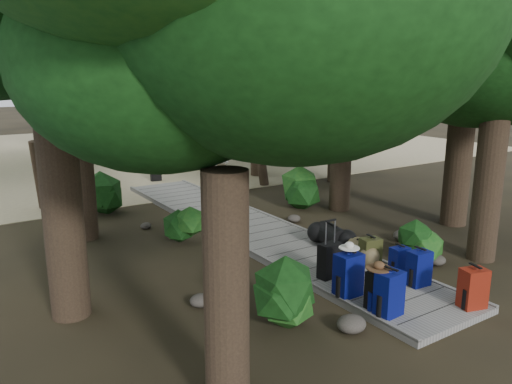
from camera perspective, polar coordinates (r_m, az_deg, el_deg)
ground at (r=11.80m, az=2.00°, el=-5.72°), size 120.00×120.00×0.00m
sand_beach at (r=26.20m, az=-18.67°, el=4.14°), size 40.00×22.00×0.02m
boardwalk at (r=12.56m, az=-0.64°, el=-4.22°), size 2.00×12.00×0.12m
backpack_left_a at (r=8.24m, az=14.99°, el=-10.91°), size 0.45×0.33×0.80m
backpack_left_b at (r=8.39m, az=13.90°, el=-10.66°), size 0.40×0.29×0.73m
backpack_left_c at (r=8.77m, az=10.52°, el=-9.03°), size 0.45×0.32×0.83m
backpack_right_a at (r=8.96m, az=23.59°, el=-9.83°), size 0.47×0.39×0.73m
backpack_right_b at (r=9.52m, az=18.14°, el=-8.08°), size 0.42×0.31×0.71m
backpack_right_c at (r=9.95m, az=16.07°, el=-7.39°), size 0.35×0.26×0.58m
backpack_right_d at (r=10.29m, az=12.93°, el=-6.46°), size 0.44×0.35×0.60m
duffel_right_khaki at (r=10.48m, az=12.20°, el=-6.61°), size 0.61×0.72×0.41m
duffel_right_black at (r=11.15m, az=8.63°, el=-5.00°), size 0.64×0.87×0.50m
suitcase_on_boardwalk at (r=9.49m, az=8.39°, el=-7.73°), size 0.45×0.28×0.67m
lone_suitcase_on_sand at (r=18.75m, az=-11.38°, el=2.18°), size 0.41×0.27×0.60m
hat_brown at (r=8.17m, az=13.87°, el=-8.09°), size 0.41×0.41×0.12m
hat_white at (r=8.67m, az=10.62°, el=-5.95°), size 0.36×0.36×0.12m
kayak at (r=20.58m, az=-22.43°, el=2.05°), size 0.86×3.55×0.35m
sun_lounger at (r=21.74m, az=-4.71°, el=3.93°), size 0.66×1.96×0.63m
tree_right_a at (r=11.13m, az=26.27°, el=13.32°), size 4.92×4.92×8.20m
tree_right_b at (r=13.67m, az=23.26°, el=15.96°), size 5.29×5.29×9.45m
tree_right_c at (r=14.29m, az=10.12°, el=14.72°), size 4.91×4.91×8.50m
tree_right_d at (r=18.38m, az=9.79°, el=16.76°), size 5.48×5.48×10.04m
tree_right_e at (r=19.12m, az=0.23°, el=13.83°), size 4.48×4.48×8.06m
tree_right_f at (r=23.00m, az=0.52°, el=17.38°), size 6.15×6.15×10.99m
tree_left_a at (r=5.24m, az=-3.76°, el=12.27°), size 4.49×4.49×7.48m
tree_left_b at (r=8.10m, az=-22.87°, el=16.60°), size 4.94×4.94×8.89m
tree_left_c at (r=12.13m, az=-20.07°, el=12.60°), size 4.44×4.44×7.72m
tree_back_a at (r=25.01m, az=-21.31°, el=12.68°), size 4.59×4.59×7.94m
tree_back_b at (r=26.95m, az=-16.86°, el=13.90°), size 4.93×4.93×8.81m
tree_back_c at (r=26.99m, az=-7.28°, el=14.24°), size 4.84×4.84×8.72m
palm_right_a at (r=17.62m, az=0.86°, el=13.21°), size 4.49×4.49×7.65m
palm_right_b at (r=23.51m, az=-4.75°, el=13.79°), size 4.22×4.22×8.16m
palm_right_c at (r=23.55m, az=-11.90°, el=12.20°), size 4.43×4.43×7.04m
palm_left_a at (r=15.43m, az=-24.82°, el=9.18°), size 3.85×3.85×6.12m
rock_left_a at (r=7.99m, az=10.85°, el=-14.58°), size 0.47×0.42×0.26m
rock_left_b at (r=8.69m, az=-6.32°, el=-12.21°), size 0.39×0.35×0.21m
rock_left_c at (r=11.27m, az=-3.51°, el=-5.98°), size 0.46×0.41×0.25m
rock_left_d at (r=13.07m, az=-12.47°, el=-3.77°), size 0.28×0.25×0.15m
rock_right_a at (r=11.02m, az=19.94°, el=-7.33°), size 0.39×0.35×0.21m
rock_right_b at (r=12.28m, az=16.54°, el=-4.80°), size 0.52×0.47×0.28m
rock_right_c at (r=13.35m, az=4.36°, el=-3.04°), size 0.36×0.32×0.20m
shrub_left_a at (r=7.75m, az=3.02°, el=-11.87°), size 1.21×1.21×1.09m
shrub_left_b at (r=11.63m, az=-8.25°, el=-4.18°), size 0.84×0.84×0.75m
shrub_left_c at (r=14.76m, az=-17.71°, el=-0.08°), size 1.31×1.31×1.18m
shrub_right_a at (r=11.02m, az=17.91°, el=-5.18°), size 1.04×1.04×0.94m
shrub_right_b at (r=14.85m, az=5.56°, el=0.53°), size 1.29×1.29×1.16m
shrub_right_c at (r=17.04m, az=-3.11°, el=1.56°), size 0.87×0.87×0.78m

